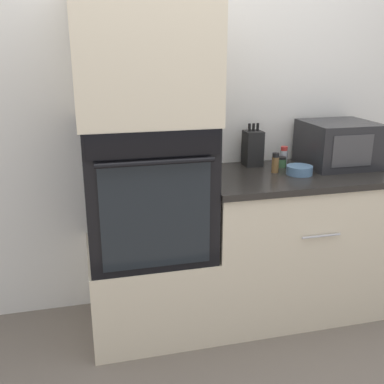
% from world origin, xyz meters
% --- Properties ---
extents(ground_plane, '(12.00, 12.00, 0.00)m').
position_xyz_m(ground_plane, '(0.00, 0.00, 0.00)').
color(ground_plane, '#6B6056').
extents(wall_back, '(8.00, 0.05, 2.50)m').
position_xyz_m(wall_back, '(0.00, 0.63, 1.25)').
color(wall_back, silver).
rests_on(wall_back, ground_plane).
extents(oven_cabinet_base, '(0.66, 0.60, 0.48)m').
position_xyz_m(oven_cabinet_base, '(-0.33, 0.30, 0.24)').
color(oven_cabinet_base, beige).
rests_on(oven_cabinet_base, ground_plane).
extents(wall_oven, '(0.64, 0.64, 0.70)m').
position_xyz_m(wall_oven, '(-0.33, 0.30, 0.83)').
color(wall_oven, black).
rests_on(wall_oven, oven_cabinet_base).
extents(oven_cabinet_upper, '(0.66, 0.60, 0.66)m').
position_xyz_m(oven_cabinet_upper, '(-0.33, 0.30, 1.51)').
color(oven_cabinet_upper, beige).
rests_on(oven_cabinet_upper, wall_oven).
extents(counter_unit, '(1.10, 0.63, 0.86)m').
position_xyz_m(counter_unit, '(0.54, 0.30, 0.43)').
color(counter_unit, beige).
rests_on(counter_unit, ground_plane).
extents(microwave, '(0.40, 0.38, 0.26)m').
position_xyz_m(microwave, '(0.83, 0.38, 0.99)').
color(microwave, '#232326').
rests_on(microwave, counter_unit).
extents(knife_block, '(0.10, 0.11, 0.25)m').
position_xyz_m(knife_block, '(0.34, 0.51, 0.97)').
color(knife_block, black).
rests_on(knife_block, counter_unit).
extents(bowl, '(0.15, 0.15, 0.05)m').
position_xyz_m(bowl, '(0.52, 0.25, 0.89)').
color(bowl, '#517599').
rests_on(bowl, counter_unit).
extents(condiment_jar_near, '(0.04, 0.04, 0.11)m').
position_xyz_m(condiment_jar_near, '(0.53, 0.48, 0.92)').
color(condiment_jar_near, silver).
rests_on(condiment_jar_near, counter_unit).
extents(condiment_jar_mid, '(0.04, 0.04, 0.11)m').
position_xyz_m(condiment_jar_mid, '(0.41, 0.32, 0.92)').
color(condiment_jar_mid, brown).
rests_on(condiment_jar_mid, counter_unit).
extents(condiment_jar_far, '(0.06, 0.06, 0.06)m').
position_xyz_m(condiment_jar_far, '(0.49, 0.42, 0.89)').
color(condiment_jar_far, '#427047').
rests_on(condiment_jar_far, counter_unit).
extents(condiment_jar_back, '(0.05, 0.05, 0.10)m').
position_xyz_m(condiment_jar_back, '(0.06, 0.51, 0.91)').
color(condiment_jar_back, brown).
rests_on(condiment_jar_back, counter_unit).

